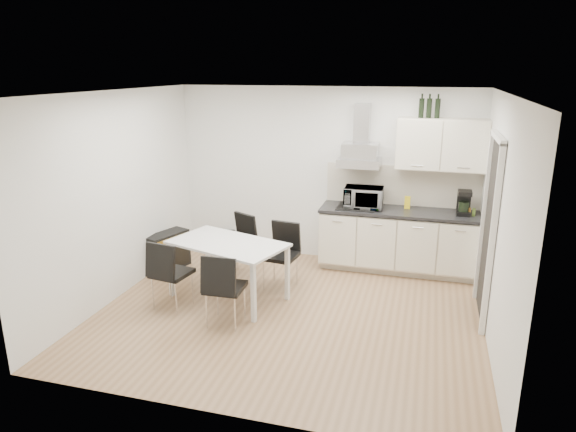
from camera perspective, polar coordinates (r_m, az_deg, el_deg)
name	(u,v)px	position (r m, az deg, el deg)	size (l,w,h in m)	color
ground	(289,312)	(6.34, 0.13, -10.61)	(4.50, 4.50, 0.00)	#A27D59
wall_back	(324,175)	(7.77, 4.07, 4.57)	(4.50, 0.10, 2.60)	white
wall_front	(222,274)	(4.08, -7.39, -6.45)	(4.50, 0.10, 2.60)	white
wall_left	(117,196)	(6.81, -18.46, 2.09)	(0.10, 4.00, 2.60)	white
wall_right	(499,225)	(5.73, 22.40, -0.88)	(0.10, 4.00, 2.60)	white
ceiling	(289,93)	(5.67, 0.15, 13.56)	(4.50, 4.50, 0.00)	white
doorway	(487,231)	(6.32, 21.28, -1.61)	(0.08, 1.04, 2.10)	white
kitchenette	(402,215)	(7.48, 12.54, 0.06)	(2.22, 0.64, 2.52)	beige
dining_table	(228,248)	(6.50, -6.72, -3.60)	(1.60, 1.21, 0.75)	white
chair_far_left	(236,246)	(7.26, -5.80, -3.36)	(0.44, 0.50, 0.88)	black
chair_far_right	(280,257)	(6.83, -0.84, -4.55)	(0.44, 0.50, 0.88)	black
chair_near_left	(172,274)	(6.45, -12.77, -6.28)	(0.44, 0.50, 0.88)	black
chair_near_right	(225,288)	(5.94, -6.99, -7.97)	(0.44, 0.50, 0.88)	black
guitar_amp	(167,251)	(7.73, -13.25, -3.79)	(0.49, 0.71, 0.55)	black
floor_speaker	(229,240)	(8.41, -6.56, -2.68)	(0.18, 0.16, 0.31)	black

